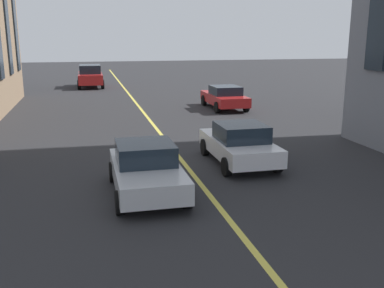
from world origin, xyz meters
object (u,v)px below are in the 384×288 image
object	(u,v)px
car_white_far	(239,144)
car_silver_trailing	(146,169)
car_red_mid	(90,76)
car_red_near	(224,97)

from	to	relation	value
car_white_far	car_silver_trailing	world-z (taller)	same
car_silver_trailing	car_red_mid	xyz separation A→B (m)	(27.25, 1.07, 0.27)
car_red_near	car_red_mid	bearing A→B (deg)	29.08
car_red_near	car_silver_trailing	bearing A→B (deg)	154.26
car_white_far	car_red_mid	bearing A→B (deg)	10.24
car_silver_trailing	car_red_mid	world-z (taller)	car_red_mid
car_red_mid	car_white_far	bearing A→B (deg)	-169.76
car_red_near	car_red_mid	size ratio (longest dim) A/B	0.94
car_white_far	car_red_mid	xyz separation A→B (m)	(25.06, 4.53, 0.27)
car_white_far	car_red_mid	world-z (taller)	car_red_mid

